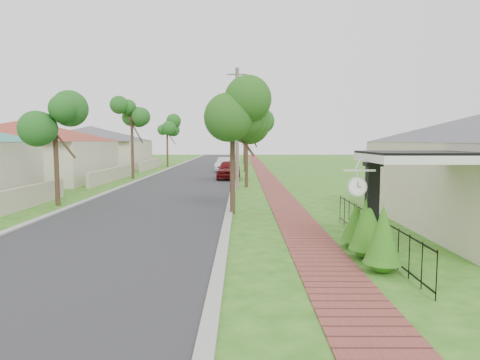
% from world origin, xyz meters
% --- Properties ---
extents(ground, '(160.00, 160.00, 0.00)m').
position_xyz_m(ground, '(0.00, 0.00, 0.00)').
color(ground, '#296317').
rests_on(ground, ground).
extents(road, '(7.00, 120.00, 0.02)m').
position_xyz_m(road, '(-3.00, 20.00, 0.00)').
color(road, '#28282B').
rests_on(road, ground).
extents(kerb_right, '(0.30, 120.00, 0.10)m').
position_xyz_m(kerb_right, '(0.65, 20.00, 0.00)').
color(kerb_right, '#9E9E99').
rests_on(kerb_right, ground).
extents(kerb_left, '(0.30, 120.00, 0.10)m').
position_xyz_m(kerb_left, '(-6.65, 20.00, 0.00)').
color(kerb_left, '#9E9E99').
rests_on(kerb_left, ground).
extents(sidewalk, '(1.50, 120.00, 0.03)m').
position_xyz_m(sidewalk, '(3.25, 20.00, 0.00)').
color(sidewalk, brown).
rests_on(sidewalk, ground).
extents(porch_post, '(0.48, 0.48, 2.52)m').
position_xyz_m(porch_post, '(4.55, -1.00, 1.12)').
color(porch_post, black).
rests_on(porch_post, ground).
extents(picket_fence, '(0.03, 8.02, 1.00)m').
position_xyz_m(picket_fence, '(4.90, -0.00, 0.53)').
color(picket_fence, black).
rests_on(picket_fence, ground).
extents(street_trees, '(10.70, 37.65, 5.89)m').
position_xyz_m(street_trees, '(-2.87, 26.84, 4.54)').
color(street_trees, '#382619').
rests_on(street_trees, ground).
extents(hedge_row, '(0.85, 3.12, 1.80)m').
position_xyz_m(hedge_row, '(4.45, -1.11, 0.77)').
color(hedge_row, '#275D12').
rests_on(hedge_row, ground).
extents(far_house_red, '(15.56, 15.56, 4.60)m').
position_xyz_m(far_house_red, '(-14.97, 20.00, 2.34)').
color(far_house_red, beige).
rests_on(far_house_red, ground).
extents(far_house_grey, '(15.56, 15.56, 4.60)m').
position_xyz_m(far_house_grey, '(-14.97, 34.00, 2.34)').
color(far_house_grey, beige).
rests_on(far_house_grey, ground).
extents(parked_car_red, '(1.87, 4.42, 1.49)m').
position_xyz_m(parked_car_red, '(0.16, 21.93, 0.75)').
color(parked_car_red, maroon).
rests_on(parked_car_red, ground).
extents(parked_car_white, '(1.99, 4.36, 1.39)m').
position_xyz_m(parked_car_white, '(-0.38, 29.55, 0.69)').
color(parked_car_white, silver).
rests_on(parked_car_white, ground).
extents(near_tree, '(2.07, 2.07, 5.31)m').
position_xyz_m(near_tree, '(0.80, 5.81, 4.23)').
color(near_tree, '#382619').
rests_on(near_tree, ground).
extents(utility_pole, '(1.20, 0.24, 7.51)m').
position_xyz_m(utility_pole, '(0.90, 14.78, 3.81)').
color(utility_pole, '#6E6156').
rests_on(utility_pole, ground).
extents(station_clock, '(0.79, 0.13, 0.67)m').
position_xyz_m(station_clock, '(4.05, -1.40, 1.95)').
color(station_clock, silver).
rests_on(station_clock, ground).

